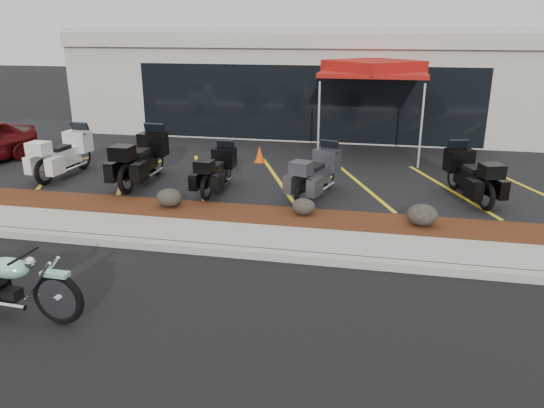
% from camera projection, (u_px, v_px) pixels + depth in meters
% --- Properties ---
extents(ground, '(90.00, 90.00, 0.00)m').
position_uv_depth(ground, '(214.00, 276.00, 9.03)').
color(ground, black).
rests_on(ground, ground).
extents(curb, '(24.00, 0.25, 0.15)m').
position_uv_depth(curb, '(229.00, 251.00, 9.84)').
color(curb, gray).
rests_on(curb, ground).
extents(sidewalk, '(24.00, 1.20, 0.15)m').
position_uv_depth(sidewalk, '(239.00, 237.00, 10.49)').
color(sidewalk, gray).
rests_on(sidewalk, ground).
extents(mulch_bed, '(24.00, 1.20, 0.16)m').
position_uv_depth(mulch_bed, '(253.00, 217.00, 11.61)').
color(mulch_bed, '#34170B').
rests_on(mulch_bed, ground).
extents(upper_lot, '(26.00, 9.60, 0.15)m').
position_uv_depth(upper_lot, '(294.00, 160.00, 16.62)').
color(upper_lot, black).
rests_on(upper_lot, ground).
extents(dealership_building, '(18.00, 8.16, 4.00)m').
position_uv_depth(dealership_building, '(319.00, 79.00, 21.83)').
color(dealership_building, '#A19B91').
rests_on(dealership_building, ground).
extents(boulder_left, '(0.59, 0.49, 0.42)m').
position_uv_depth(boulder_left, '(169.00, 198.00, 11.96)').
color(boulder_left, black).
rests_on(boulder_left, mulch_bed).
extents(boulder_mid, '(0.51, 0.43, 0.36)m').
position_uv_depth(boulder_mid, '(303.00, 207.00, 11.46)').
color(boulder_mid, black).
rests_on(boulder_mid, mulch_bed).
extents(boulder_right, '(0.63, 0.53, 0.45)m').
position_uv_depth(boulder_right, '(422.00, 215.00, 10.83)').
color(boulder_right, black).
rests_on(boulder_right, mulch_bed).
extents(hero_cruiser, '(3.02, 0.90, 1.05)m').
position_uv_depth(hero_cruiser, '(57.00, 291.00, 7.41)').
color(hero_cruiser, '#7EC4A2').
rests_on(hero_cruiser, ground).
extents(touring_white, '(1.03, 2.37, 1.35)m').
position_uv_depth(touring_white, '(81.00, 146.00, 15.04)').
color(touring_white, silver).
rests_on(touring_white, upper_lot).
extents(touring_black_front, '(0.96, 2.48, 1.44)m').
position_uv_depth(touring_black_front, '(156.00, 149.00, 14.40)').
color(touring_black_front, black).
rests_on(touring_black_front, upper_lot).
extents(touring_black_mid, '(0.84, 2.02, 1.16)m').
position_uv_depth(touring_black_mid, '(226.00, 162.00, 13.64)').
color(touring_black_mid, black).
rests_on(touring_black_mid, upper_lot).
extents(touring_grey, '(1.39, 2.28, 1.24)m').
position_uv_depth(touring_grey, '(329.00, 164.00, 13.23)').
color(touring_grey, '#2F2F34').
rests_on(touring_grey, upper_lot).
extents(touring_black_rear, '(1.49, 2.36, 1.28)m').
position_uv_depth(touring_black_rear, '(456.00, 165.00, 13.10)').
color(touring_black_rear, black).
rests_on(touring_black_rear, upper_lot).
extents(traffic_cone, '(0.36, 0.36, 0.50)m').
position_uv_depth(traffic_cone, '(260.00, 154.00, 15.94)').
color(traffic_cone, '#DE4607').
rests_on(traffic_cone, upper_lot).
extents(popup_canopy, '(3.73, 3.73, 2.92)m').
position_uv_depth(popup_canopy, '(373.00, 69.00, 16.17)').
color(popup_canopy, silver).
rests_on(popup_canopy, upper_lot).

